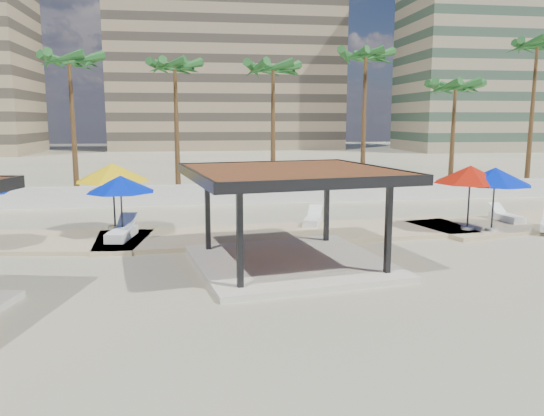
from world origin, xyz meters
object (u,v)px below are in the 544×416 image
(umbrella_c, at_px, (470,175))
(lounger_b, at_px, (313,220))
(pavilion_central, at_px, (290,208))
(lounger_c, at_px, (506,217))
(lounger_a, at_px, (122,233))

(umbrella_c, xyz_separation_m, lounger_b, (-6.41, 2.22, -2.23))
(pavilion_central, distance_m, lounger_c, 12.85)
(pavilion_central, height_order, lounger_c, pavilion_central)
(lounger_b, bearing_deg, lounger_a, 122.83)
(umbrella_c, height_order, lounger_a, umbrella_c)
(pavilion_central, height_order, lounger_b, pavilion_central)
(lounger_a, distance_m, lounger_b, 8.52)
(lounger_a, height_order, lounger_b, lounger_a)
(lounger_a, distance_m, lounger_c, 17.65)
(pavilion_central, bearing_deg, umbrella_c, 15.16)
(umbrella_c, relative_size, lounger_c, 1.79)
(umbrella_c, bearing_deg, lounger_b, 160.90)
(umbrella_c, height_order, lounger_c, umbrella_c)
(lounger_c, bearing_deg, lounger_a, 87.59)
(lounger_b, distance_m, lounger_c, 9.30)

